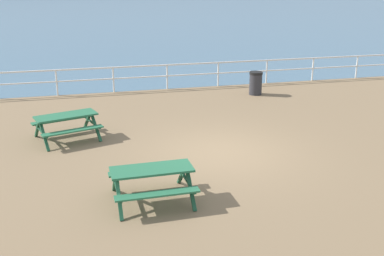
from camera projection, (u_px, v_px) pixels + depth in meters
The scene contains 6 objects.
ground_plane at pixel (220, 156), 13.29m from camera, with size 30.00×24.00×0.20m, color #846B4C.
sea_band at pixel (102, 10), 61.80m from camera, with size 142.00×90.00×0.01m, color #476B84.
seaward_railing at pixel (167, 72), 20.15m from camera, with size 23.07×0.07×1.08m.
picnic_table_mid_centre at pixel (66, 121), 14.13m from camera, with size 2.16×1.96×0.80m.
picnic_table_far_left at pixel (152, 176), 10.32m from camera, with size 1.83×1.58×0.80m.
litter_bin at pixel (256, 83), 19.34m from camera, with size 0.55×0.55×0.95m.
Camera 1 is at (-3.75, -11.80, 4.87)m, focal length 43.89 mm.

